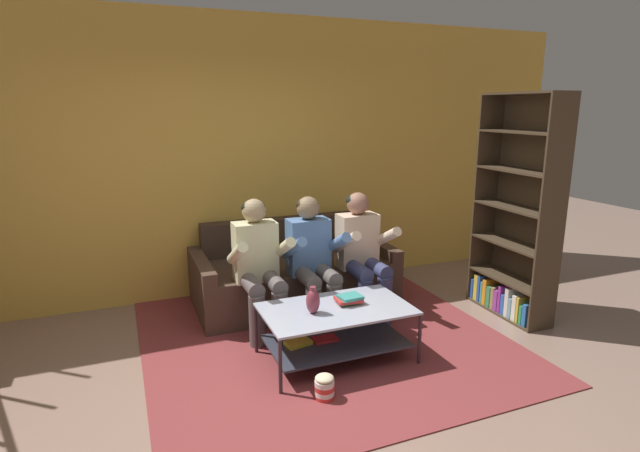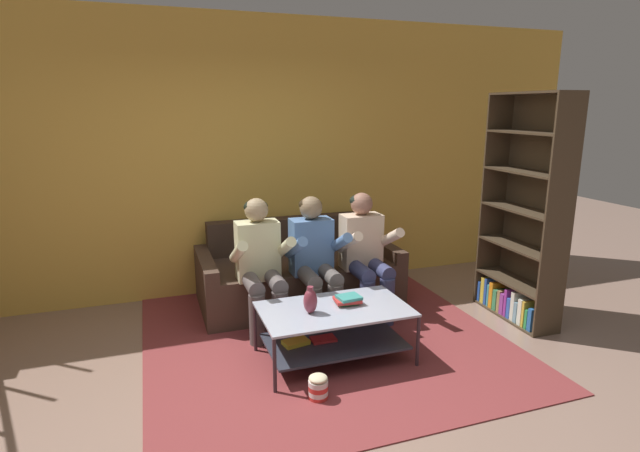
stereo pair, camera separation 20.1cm
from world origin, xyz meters
TOP-DOWN VIEW (x-y plane):
  - ground at (0.00, 0.00)m, footprint 16.80×16.80m
  - back_partition at (0.00, 2.46)m, footprint 8.40×0.12m
  - couch at (0.56, 1.88)m, footprint 1.99×0.99m
  - person_seated_left at (0.06, 1.31)m, footprint 0.50×0.58m
  - person_seated_middle at (0.56, 1.30)m, footprint 0.50×0.58m
  - person_seated_right at (1.07, 1.31)m, footprint 0.50×0.58m
  - coffee_table at (0.47, 0.59)m, footprint 1.17×0.68m
  - area_rug at (0.52, 1.11)m, footprint 3.00×3.25m
  - vase at (0.27, 0.56)m, footprint 0.11×0.11m
  - book_stack at (0.61, 0.63)m, footprint 0.22×0.18m
  - bookshelf at (2.46, 0.80)m, footprint 0.33×0.91m
  - popcorn_tub at (0.18, 0.09)m, footprint 0.14×0.14m

SIDE VIEW (x-z plane):
  - ground at x=0.00m, z-range 0.00..0.00m
  - area_rug at x=0.52m, z-range 0.00..0.01m
  - popcorn_tub at x=0.18m, z-range 0.00..0.18m
  - couch at x=0.56m, z-range -0.13..0.69m
  - coffee_table at x=0.47m, z-range 0.07..0.51m
  - book_stack at x=0.61m, z-range 0.44..0.51m
  - vase at x=0.27m, z-range 0.43..0.64m
  - person_seated_middle at x=0.56m, z-range 0.06..1.24m
  - person_seated_right at x=1.07m, z-range 0.06..1.25m
  - person_seated_left at x=0.06m, z-range 0.06..1.26m
  - bookshelf at x=2.46m, z-range -0.24..1.86m
  - back_partition at x=0.00m, z-range 0.00..2.90m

